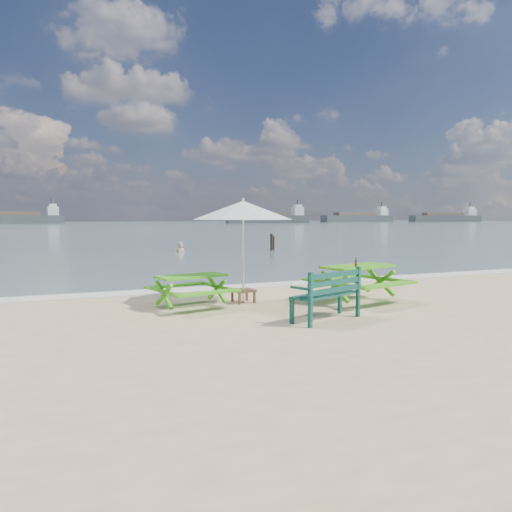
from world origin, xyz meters
name	(u,v)px	position (x,y,z in m)	size (l,w,h in m)	color
sea	(81,227)	(0.00, 85.00, 0.00)	(300.00, 300.00, 0.00)	slate
foam_strip	(253,286)	(0.00, 4.60, 0.01)	(22.00, 0.90, 0.01)	silver
picnic_table_left	(191,292)	(-2.53, 1.98, 0.35)	(1.86, 1.98, 0.72)	green
picnic_table_right	(358,284)	(1.29, 1.22, 0.41)	(2.21, 2.36, 0.86)	#48A719
park_bench	(326,305)	(-0.49, -0.29, 0.30)	(1.64, 1.03, 0.96)	#0F4136
side_table	(243,296)	(-1.26, 2.13, 0.16)	(0.52, 0.52, 0.31)	brown
patio_umbrella	(243,210)	(-1.26, 2.13, 2.14)	(2.60, 2.60, 2.35)	silver
beer_bottle	(356,264)	(1.04, 0.97, 0.93)	(0.06, 0.06, 0.23)	#8D5814
swimmer	(180,258)	(1.27, 18.33, -0.32)	(0.71, 0.52, 1.80)	tan
mooring_pilings	(272,244)	(6.69, 17.94, 0.35)	(0.55, 0.75, 1.17)	black
cargo_ships	(300,219)	(62.45, 120.70, 1.18)	(150.32, 20.50, 4.40)	#394044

